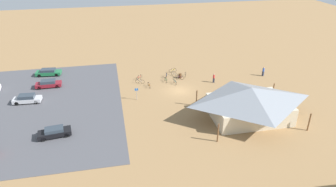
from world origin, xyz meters
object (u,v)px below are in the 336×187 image
at_px(bicycle_orange_trailside, 149,85).
at_px(visitor_by_pavilion, 214,78).
at_px(trash_bin, 180,76).
at_px(bicycle_white_lone_east, 140,81).
at_px(bicycle_teal_yard_center, 175,82).
at_px(bicycle_red_by_bin, 139,77).
at_px(bicycle_black_yard_front, 185,74).
at_px(car_silver_mid_lot, 27,99).
at_px(car_green_back_corner, 49,72).
at_px(bicycle_silver_mid_cluster, 174,74).
at_px(car_maroon_inner_stall, 48,84).
at_px(bike_pavilion, 250,101).
at_px(bicycle_green_front_row, 166,80).
at_px(bicycle_purple_back_row, 180,77).
at_px(lot_sign, 137,92).
at_px(bicycle_blue_yard_right, 166,76).
at_px(bicycle_yellow_yard_left, 173,71).
at_px(car_black_end_stall, 55,132).
at_px(visitor_crossing_yard, 263,71).

xyz_separation_m(bicycle_orange_trailside, visitor_by_pavilion, (-12.17, 0.45, 0.55)).
relative_size(trash_bin, bicycle_white_lone_east, 0.55).
height_order(bicycle_teal_yard_center, visitor_by_pavilion, visitor_by_pavilion).
height_order(bicycle_teal_yard_center, bicycle_red_by_bin, bicycle_teal_yard_center).
distance_m(trash_bin, bicycle_black_yard_front, 1.38).
xyz_separation_m(car_silver_mid_lot, car_green_back_corner, (-1.81, -11.10, -0.02)).
height_order(bicycle_teal_yard_center, bicycle_silver_mid_cluster, bicycle_teal_yard_center).
bearing_deg(car_maroon_inner_stall, trash_bin, 178.52).
distance_m(bicycle_teal_yard_center, bicycle_black_yard_front, 4.12).
bearing_deg(bicycle_black_yard_front, bicycle_red_by_bin, -2.76).
bearing_deg(bicycle_orange_trailside, bike_pavilion, 134.40).
bearing_deg(bicycle_teal_yard_center, trash_bin, -122.41).
xyz_separation_m(bicycle_green_front_row, bicycle_black_yard_front, (-4.27, -1.72, 0.03)).
distance_m(trash_bin, bicycle_purple_back_row, 0.68).
xyz_separation_m(lot_sign, bicycle_white_lone_east, (-1.26, -6.38, -1.02)).
relative_size(bicycle_teal_yard_center, bicycle_red_by_bin, 1.37).
bearing_deg(bike_pavilion, bicycle_purple_back_row, -66.16).
bearing_deg(trash_bin, bike_pavilion, 112.34).
xyz_separation_m(bicycle_green_front_row, car_silver_mid_lot, (23.86, 3.72, 0.38)).
relative_size(bike_pavilion, bicycle_red_by_bin, 10.82).
bearing_deg(trash_bin, bicycle_white_lone_east, 6.90).
relative_size(bicycle_silver_mid_cluster, bicycle_black_yard_front, 0.89).
bearing_deg(bicycle_black_yard_front, bicycle_blue_yard_right, -2.12).
height_order(bike_pavilion, bicycle_black_yard_front, bike_pavilion).
bearing_deg(bicycle_white_lone_east, lot_sign, 78.79).
height_order(bicycle_black_yard_front, car_silver_mid_lot, car_silver_mid_lot).
distance_m(bicycle_green_front_row, bicycle_blue_yard_right, 1.92).
bearing_deg(bicycle_blue_yard_right, bicycle_yellow_yard_left, -127.68).
bearing_deg(bicycle_silver_mid_cluster, trash_bin, 126.53).
bearing_deg(lot_sign, car_black_end_stall, 35.08).
xyz_separation_m(bicycle_teal_yard_center, bicycle_red_by_bin, (6.28, -3.48, -0.02)).
xyz_separation_m(bicycle_teal_yard_center, bicycle_silver_mid_cluster, (-0.71, -3.57, -0.01)).
distance_m(car_maroon_inner_stall, car_green_back_corner, 5.69).
relative_size(bicycle_yellow_yard_left, bicycle_purple_back_row, 1.09).
relative_size(bicycle_white_lone_east, bicycle_orange_trailside, 0.93).
height_order(bicycle_black_yard_front, car_black_end_stall, car_black_end_stall).
relative_size(bicycle_teal_yard_center, bicycle_purple_back_row, 1.14).
distance_m(bike_pavilion, bicycle_yellow_yard_left, 20.82).
height_order(lot_sign, bicycle_teal_yard_center, lot_sign).
xyz_separation_m(bicycle_teal_yard_center, bicycle_yellow_yard_left, (-0.77, -5.46, 0.01)).
relative_size(bicycle_silver_mid_cluster, car_silver_mid_lot, 0.33).
relative_size(bicycle_teal_yard_center, bicycle_orange_trailside, 0.98).
relative_size(bicycle_green_front_row, car_silver_mid_lot, 0.39).
bearing_deg(bicycle_blue_yard_right, bicycle_purple_back_row, 149.24).
distance_m(bicycle_green_front_row, car_maroon_inner_stall, 21.35).
bearing_deg(bicycle_green_front_row, car_silver_mid_lot, 8.86).
bearing_deg(visitor_crossing_yard, car_maroon_inner_stall, -4.02).
bearing_deg(bicycle_purple_back_row, car_silver_mid_lot, 8.94).
relative_size(bicycle_green_front_row, car_green_back_corner, 0.35).
relative_size(bicycle_green_front_row, bicycle_blue_yard_right, 1.04).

